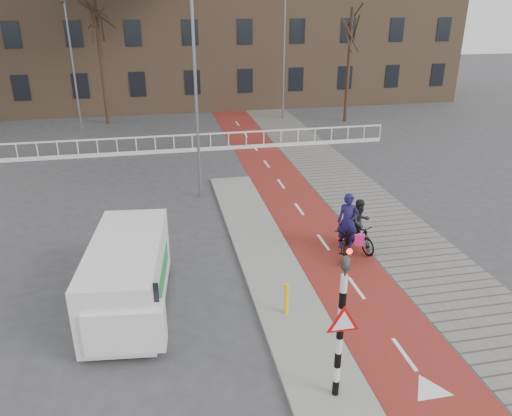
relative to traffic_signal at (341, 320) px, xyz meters
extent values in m
plane|color=#38383A|center=(0.60, 2.02, -1.99)|extent=(120.00, 120.00, 0.00)
cube|color=maroon|center=(2.10, 12.02, -1.98)|extent=(2.50, 60.00, 0.01)
cube|color=slate|center=(4.90, 12.02, -1.98)|extent=(3.00, 60.00, 0.01)
cube|color=gray|center=(-0.10, 6.02, -1.93)|extent=(1.80, 16.00, 0.12)
cylinder|color=black|center=(0.00, 0.02, -0.43)|extent=(0.14, 0.14, 2.88)
imported|color=black|center=(0.00, 0.02, 1.41)|extent=(0.13, 0.16, 0.80)
cylinder|color=#FF0C05|center=(0.00, -0.12, 1.59)|extent=(0.11, 0.02, 0.11)
cylinder|color=yellow|center=(-0.27, 3.07, -1.43)|extent=(0.12, 0.12, 0.88)
imported|color=black|center=(2.54, 6.06, -1.44)|extent=(1.51, 2.16, 1.07)
imported|color=#191344|center=(2.54, 6.06, -0.80)|extent=(0.81, 0.69, 1.87)
cube|color=#E11F79|center=(2.77, 5.56, -1.23)|extent=(0.35, 0.30, 0.36)
imported|color=black|center=(3.05, 6.29, -1.48)|extent=(0.91, 1.71, 0.99)
imported|color=black|center=(3.05, 6.29, -0.96)|extent=(0.89, 0.78, 1.56)
cube|color=silver|center=(-4.31, 4.30, -0.94)|extent=(2.31, 4.72, 1.82)
cube|color=#1E8D41|center=(-5.23, 4.30, -1.04)|extent=(0.34, 2.89, 0.55)
cube|color=#1E8D41|center=(-3.40, 4.30, -1.04)|extent=(0.34, 2.89, 0.55)
cube|color=black|center=(-4.31, 2.37, -0.54)|extent=(1.63, 0.23, 0.90)
cylinder|color=black|center=(-5.25, 2.85, -1.67)|extent=(0.30, 0.66, 0.64)
cylinder|color=black|center=(-3.72, 2.68, -1.67)|extent=(0.30, 0.66, 0.64)
cylinder|color=black|center=(-4.91, 5.92, -1.67)|extent=(0.30, 0.66, 0.64)
cylinder|color=black|center=(-3.38, 5.75, -1.67)|extent=(0.30, 0.66, 0.64)
cube|color=silver|center=(-4.40, 19.02, -1.04)|extent=(28.00, 0.08, 0.08)
cube|color=silver|center=(-4.40, 19.02, -1.89)|extent=(28.00, 0.10, 0.20)
cube|color=#7F6047|center=(-2.40, 34.02, 4.01)|extent=(46.00, 10.00, 12.00)
cylinder|color=black|center=(-6.42, 26.88, 1.87)|extent=(0.25, 0.25, 7.72)
cylinder|color=black|center=(9.43, 24.26, 1.65)|extent=(0.23, 0.23, 7.27)
cylinder|color=slate|center=(-1.64, 12.16, 2.45)|extent=(0.12, 0.12, 8.88)
cylinder|color=slate|center=(-7.93, 25.15, 1.87)|extent=(0.12, 0.12, 7.73)
cylinder|color=slate|center=(5.48, 25.96, 2.19)|extent=(0.12, 0.12, 8.35)
camera|label=1|loc=(-3.26, -7.64, 5.84)|focal=35.00mm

